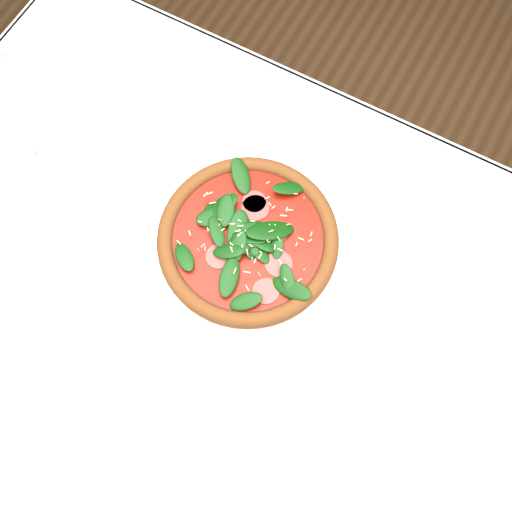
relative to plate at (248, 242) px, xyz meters
The scene contains 7 objects.
ground 0.76m from the plate, 64.30° to the right, with size 6.00×6.00×0.00m, color brown.
dining_table 0.15m from the plate, 64.30° to the right, with size 1.21×0.81×0.75m.
plate is the anchor object (origin of this frame).
pizza 0.02m from the plate, ahead, with size 0.30×0.30×0.03m.
wine_glass 0.39m from the plate, behind, with size 0.09×0.09×0.22m.
napkin 0.39m from the plate, 100.44° to the right, with size 0.14×0.07×0.01m, color silver.
fork 0.37m from the plate, 102.77° to the right, with size 0.08×0.13×0.00m.
Camera 1 is at (0.11, -0.16, 1.54)m, focal length 40.00 mm.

